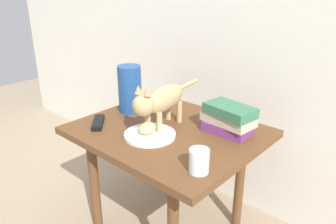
{
  "coord_description": "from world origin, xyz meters",
  "views": [
    {
      "loc": [
        0.88,
        -0.98,
        1.15
      ],
      "look_at": [
        0.0,
        0.0,
        0.62
      ],
      "focal_mm": 35.28,
      "sensor_mm": 36.0,
      "label": 1
    }
  ],
  "objects_px": {
    "side_table": "(168,143)",
    "tv_remote": "(98,123)",
    "cat": "(161,100)",
    "book_stack": "(229,119)",
    "bread_roll": "(147,128)",
    "candle_jar": "(199,162)",
    "green_vase": "(130,89)",
    "plate": "(150,135)"
  },
  "relations": [
    {
      "from": "cat",
      "to": "book_stack",
      "type": "bearing_deg",
      "value": 33.27
    },
    {
      "from": "cat",
      "to": "green_vase",
      "type": "height_order",
      "value": "green_vase"
    },
    {
      "from": "side_table",
      "to": "cat",
      "type": "relative_size",
      "value": 1.63
    },
    {
      "from": "cat",
      "to": "green_vase",
      "type": "bearing_deg",
      "value": 168.55
    },
    {
      "from": "cat",
      "to": "candle_jar",
      "type": "relative_size",
      "value": 5.6
    },
    {
      "from": "plate",
      "to": "green_vase",
      "type": "xyz_separation_m",
      "value": [
        -0.27,
        0.14,
        0.11
      ]
    },
    {
      "from": "plate",
      "to": "candle_jar",
      "type": "height_order",
      "value": "candle_jar"
    },
    {
      "from": "bread_roll",
      "to": "tv_remote",
      "type": "relative_size",
      "value": 0.53
    },
    {
      "from": "tv_remote",
      "to": "green_vase",
      "type": "bearing_deg",
      "value": 137.63
    },
    {
      "from": "side_table",
      "to": "book_stack",
      "type": "relative_size",
      "value": 3.34
    },
    {
      "from": "bread_roll",
      "to": "cat",
      "type": "relative_size",
      "value": 0.17
    },
    {
      "from": "side_table",
      "to": "bread_roll",
      "type": "xyz_separation_m",
      "value": [
        -0.01,
        -0.11,
        0.11
      ]
    },
    {
      "from": "side_table",
      "to": "cat",
      "type": "bearing_deg",
      "value": -147.25
    },
    {
      "from": "green_vase",
      "to": "tv_remote",
      "type": "xyz_separation_m",
      "value": [
        0.01,
        -0.21,
        -0.1
      ]
    },
    {
      "from": "side_table",
      "to": "book_stack",
      "type": "xyz_separation_m",
      "value": [
        0.22,
        0.14,
        0.14
      ]
    },
    {
      "from": "bread_roll",
      "to": "green_vase",
      "type": "distance_m",
      "value": 0.32
    },
    {
      "from": "book_stack",
      "to": "candle_jar",
      "type": "distance_m",
      "value": 0.35
    },
    {
      "from": "cat",
      "to": "tv_remote",
      "type": "bearing_deg",
      "value": -146.34
    },
    {
      "from": "cat",
      "to": "plate",
      "type": "bearing_deg",
      "value": -77.89
    },
    {
      "from": "cat",
      "to": "bread_roll",
      "type": "bearing_deg",
      "value": -82.09
    },
    {
      "from": "book_stack",
      "to": "tv_remote",
      "type": "relative_size",
      "value": 1.55
    },
    {
      "from": "side_table",
      "to": "plate",
      "type": "bearing_deg",
      "value": -93.92
    },
    {
      "from": "plate",
      "to": "book_stack",
      "type": "relative_size",
      "value": 0.93
    },
    {
      "from": "side_table",
      "to": "tv_remote",
      "type": "bearing_deg",
      "value": -146.43
    },
    {
      "from": "plate",
      "to": "side_table",
      "type": "bearing_deg",
      "value": 86.08
    },
    {
      "from": "bread_roll",
      "to": "candle_jar",
      "type": "bearing_deg",
      "value": -13.12
    },
    {
      "from": "plate",
      "to": "bread_roll",
      "type": "bearing_deg",
      "value": -125.65
    },
    {
      "from": "book_stack",
      "to": "green_vase",
      "type": "bearing_deg",
      "value": -167.78
    },
    {
      "from": "cat",
      "to": "candle_jar",
      "type": "height_order",
      "value": "cat"
    },
    {
      "from": "plate",
      "to": "green_vase",
      "type": "bearing_deg",
      "value": 152.8
    },
    {
      "from": "plate",
      "to": "cat",
      "type": "bearing_deg",
      "value": 102.11
    },
    {
      "from": "side_table",
      "to": "green_vase",
      "type": "bearing_deg",
      "value": 172.98
    },
    {
      "from": "bread_roll",
      "to": "green_vase",
      "type": "relative_size",
      "value": 0.35
    },
    {
      "from": "side_table",
      "to": "candle_jar",
      "type": "bearing_deg",
      "value": -31.39
    },
    {
      "from": "side_table",
      "to": "green_vase",
      "type": "distance_m",
      "value": 0.34
    },
    {
      "from": "bread_roll",
      "to": "book_stack",
      "type": "relative_size",
      "value": 0.34
    },
    {
      "from": "bread_roll",
      "to": "candle_jar",
      "type": "height_order",
      "value": "candle_jar"
    },
    {
      "from": "plate",
      "to": "book_stack",
      "type": "distance_m",
      "value": 0.34
    },
    {
      "from": "bread_roll",
      "to": "tv_remote",
      "type": "height_order",
      "value": "bread_roll"
    },
    {
      "from": "book_stack",
      "to": "tv_remote",
      "type": "height_order",
      "value": "book_stack"
    },
    {
      "from": "cat",
      "to": "green_vase",
      "type": "relative_size",
      "value": 2.07
    },
    {
      "from": "bread_roll",
      "to": "book_stack",
      "type": "height_order",
      "value": "book_stack"
    }
  ]
}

